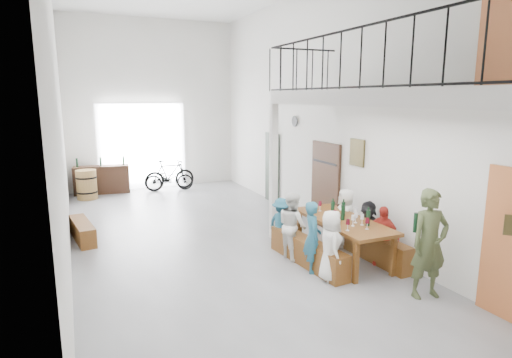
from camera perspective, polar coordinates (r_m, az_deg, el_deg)
name	(u,v)px	position (r m, az deg, el deg)	size (l,w,h in m)	color
floor	(210,239)	(9.35, -6.20, -7.96)	(12.00, 12.00, 0.00)	slate
room_walls	(206,69)	(8.87, -6.69, 14.34)	(12.00, 12.00, 12.00)	white
gateway_portal	(142,146)	(14.65, -14.91, 4.21)	(2.80, 0.08, 2.80)	white
right_wall_decor	(371,164)	(8.56, 15.06, 2.00)	(0.07, 8.28, 5.07)	#AB592C
balcony	(389,100)	(7.04, 17.37, 10.02)	(1.52, 5.62, 4.00)	silver
tasting_table	(343,224)	(8.10, 11.49, -5.86)	(0.94, 2.23, 0.79)	brown
bench_inner	(307,252)	(7.95, 6.85, -9.63)	(0.33, 2.04, 0.47)	brown
bench_wall	(367,244)	(8.51, 14.55, -8.39)	(0.28, 2.17, 0.50)	brown
tableware	(348,214)	(7.95, 12.14, -4.57)	(0.67, 1.41, 0.35)	black
side_bench	(82,231)	(9.89, -22.14, -6.43)	(0.31, 1.44, 0.40)	brown
oak_barrel	(87,185)	(13.71, -21.65, -0.69)	(0.60, 0.60, 0.88)	olive
serving_counter	(102,180)	(14.36, -19.86, -0.07)	(1.67, 0.46, 0.88)	#3A2113
counter_bottles	(101,162)	(14.24, -20.01, 2.20)	(1.43, 0.15, 0.28)	black
guest_left_a	(331,246)	(7.24, 9.92, -8.73)	(0.58, 0.38, 1.19)	white
guest_left_b	(312,237)	(7.53, 7.53, -7.65)	(0.46, 0.30, 1.26)	#225C72
guest_left_c	(292,225)	(8.11, 4.88, -6.16)	(0.62, 0.48, 1.27)	white
guest_left_d	(281,224)	(8.58, 3.42, -5.98)	(0.68, 0.39, 1.05)	#225C72
guest_right_a	(382,236)	(8.09, 16.47, -7.27)	(0.64, 0.27, 1.10)	#AC261D
guest_right_b	(367,228)	(8.49, 14.63, -6.39)	(1.00, 0.32, 1.08)	black
guest_right_c	(345,218)	(8.89, 11.81, -5.09)	(0.59, 0.38, 1.20)	white
host_standing	(429,244)	(6.99, 22.12, -8.02)	(0.61, 0.40, 1.68)	#424C2B
potted_plant	(291,208)	(10.95, 4.74, -3.86)	(0.41, 0.36, 0.46)	#1C5120
bicycle_near	(169,178)	(14.23, -11.48, 0.10)	(0.53, 1.53, 0.80)	black
bicycle_far	(170,175)	(14.27, -11.45, 0.54)	(0.47, 1.67, 1.00)	black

